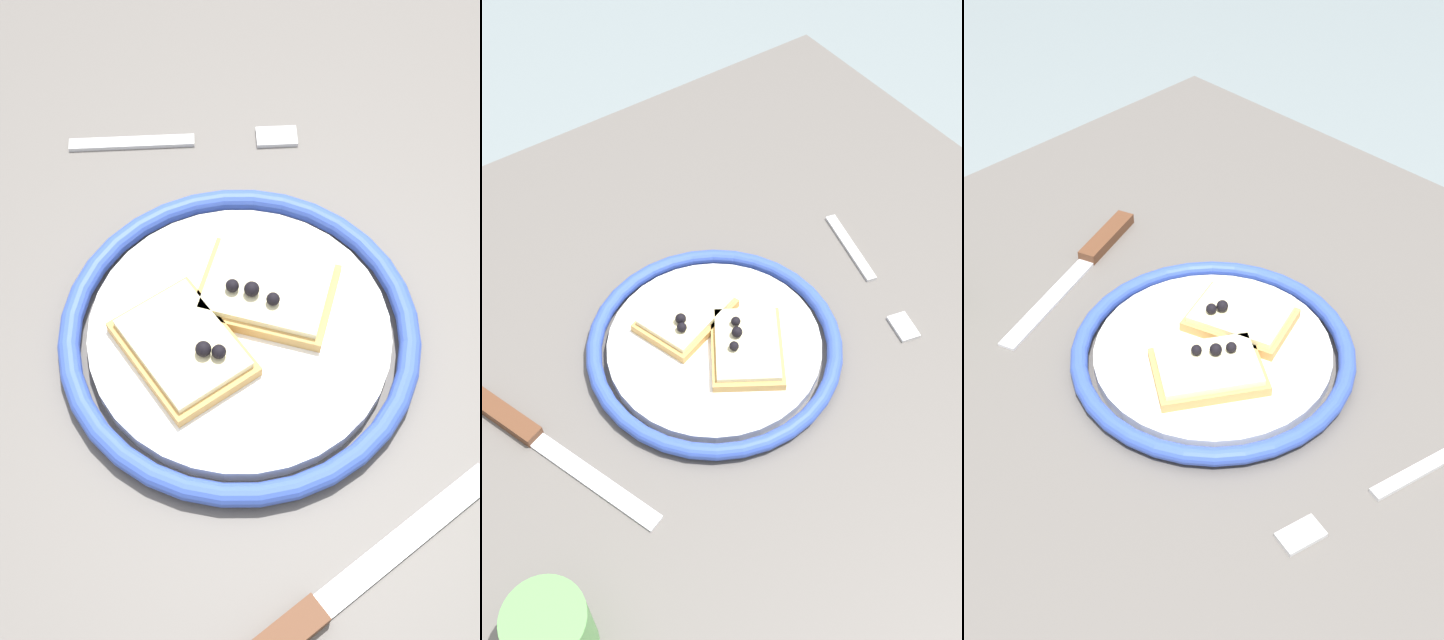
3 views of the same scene
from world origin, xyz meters
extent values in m
plane|color=slate|center=(0.00, 0.00, 0.00)|extent=(6.00, 6.00, 0.00)
cube|color=#5B5651|center=(0.00, 0.00, 0.72)|extent=(0.91, 0.87, 0.04)
cylinder|color=#4C4742|center=(-0.40, 0.37, 0.35)|extent=(0.05, 0.05, 0.70)
cylinder|color=white|center=(0.01, -0.02, 0.74)|extent=(0.23, 0.23, 0.01)
torus|color=#334FB2|center=(0.01, -0.02, 0.75)|extent=(0.27, 0.27, 0.02)
cube|color=tan|center=(-0.02, 0.01, 0.76)|extent=(0.12, 0.12, 0.01)
cube|color=beige|center=(-0.02, 0.01, 0.76)|extent=(0.10, 0.11, 0.01)
sphere|color=black|center=(-0.01, 0.00, 0.77)|extent=(0.01, 0.01, 0.01)
sphere|color=black|center=(0.00, 0.01, 0.77)|extent=(0.01, 0.01, 0.01)
sphere|color=black|center=(-0.02, -0.01, 0.77)|extent=(0.01, 0.01, 0.01)
cube|color=tan|center=(0.01, -0.06, 0.76)|extent=(0.11, 0.10, 0.01)
cube|color=beige|center=(0.01, -0.06, 0.76)|extent=(0.10, 0.09, 0.01)
sphere|color=black|center=(0.03, -0.05, 0.77)|extent=(0.01, 0.01, 0.01)
sphere|color=black|center=(0.03, -0.04, 0.77)|extent=(0.01, 0.01, 0.01)
cube|color=silver|center=(0.18, 0.05, 0.74)|extent=(0.07, 0.15, 0.00)
cube|color=silver|center=(-0.21, -0.05, 0.74)|extent=(0.04, 0.11, 0.00)
cube|color=silver|center=(-0.18, 0.08, 0.74)|extent=(0.03, 0.04, 0.00)
camera|label=1|loc=(0.30, -0.11, 1.28)|focal=46.39mm
camera|label=2|loc=(0.28, 0.39, 1.40)|focal=43.36mm
camera|label=3|loc=(-0.39, 0.39, 1.29)|focal=46.44mm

